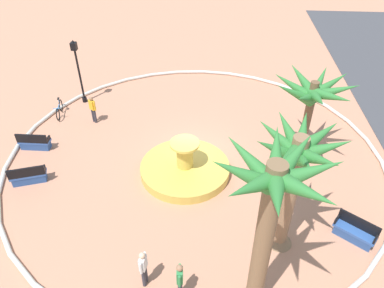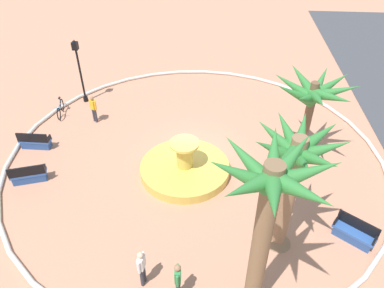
# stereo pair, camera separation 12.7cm
# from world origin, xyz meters

# --- Properties ---
(ground_plane) EXTENTS (80.00, 80.00, 0.00)m
(ground_plane) POSITION_xyz_m (0.00, 0.00, 0.00)
(ground_plane) COLOR tan
(plaza_curb) EXTENTS (18.72, 18.72, 0.20)m
(plaza_curb) POSITION_xyz_m (0.00, 0.00, 0.10)
(plaza_curb) COLOR silver
(plaza_curb) RESTS_ON ground
(fountain) EXTENTS (4.25, 4.25, 1.80)m
(fountain) POSITION_xyz_m (1.38, -0.38, 0.28)
(fountain) COLOR gold
(fountain) RESTS_ON ground
(palm_tree_near_fountain) EXTENTS (3.95, 3.92, 4.44)m
(palm_tree_near_fountain) POSITION_xyz_m (-0.29, 5.29, 3.50)
(palm_tree_near_fountain) COLOR brown
(palm_tree_near_fountain) RESTS_ON ground
(palm_tree_by_curb) EXTENTS (3.51, 3.44, 6.36)m
(palm_tree_by_curb) POSITION_xyz_m (7.72, 2.44, 4.62)
(palm_tree_by_curb) COLOR brown
(palm_tree_by_curb) RESTS_ON ground
(palm_tree_mid_plaza) EXTENTS (3.25, 3.24, 5.35)m
(palm_tree_mid_plaza) POSITION_xyz_m (5.18, 3.62, 3.93)
(palm_tree_mid_plaza) COLOR #8E6B4C
(palm_tree_mid_plaza) RESTS_ON ground
(bench_east) EXTENTS (1.35, 1.58, 1.00)m
(bench_east) POSITION_xyz_m (4.81, 6.55, 0.35)
(bench_east) COLOR #335BA8
(bench_east) RESTS_ON ground
(bench_west) EXTENTS (0.98, 1.68, 1.00)m
(bench_west) POSITION_xyz_m (2.56, -7.51, 0.35)
(bench_west) COLOR #335BA8
(bench_west) RESTS_ON ground
(bench_north) EXTENTS (0.50, 1.60, 1.00)m
(bench_north) POSITION_xyz_m (0.05, -8.28, 0.35)
(bench_north) COLOR #335BA8
(bench_north) RESTS_ON ground
(lamppost) EXTENTS (0.32, 0.32, 3.98)m
(lamppost) POSITION_xyz_m (-4.79, -7.18, 2.33)
(lamppost) COLOR black
(lamppost) RESTS_ON ground
(bicycle_red_frame) EXTENTS (1.70, 0.50, 0.94)m
(bicycle_red_frame) POSITION_xyz_m (-3.18, -8.15, 0.38)
(bicycle_red_frame) COLOR black
(bicycle_red_frame) RESTS_ON ground
(person_cyclist_helmet) EXTENTS (0.36, 0.45, 1.64)m
(person_cyclist_helmet) POSITION_xyz_m (-2.60, -5.91, 0.92)
(person_cyclist_helmet) COLOR #33333D
(person_cyclist_helmet) RESTS_ON ground
(person_cyclist_photo) EXTENTS (0.53, 0.22, 1.67)m
(person_cyclist_photo) POSITION_xyz_m (7.67, -0.00, 0.94)
(person_cyclist_photo) COLOR #33333D
(person_cyclist_photo) RESTS_ON ground
(person_pedestrian_stroll) EXTENTS (0.53, 0.25, 1.68)m
(person_pedestrian_stroll) POSITION_xyz_m (7.30, -1.27, 0.94)
(person_pedestrian_stroll) COLOR #33333D
(person_pedestrian_stroll) RESTS_ON ground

